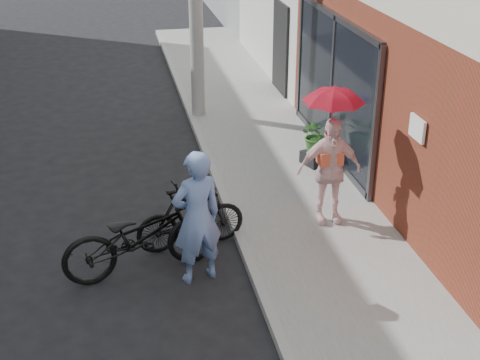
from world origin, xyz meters
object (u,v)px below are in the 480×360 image
object	(u,v)px
officer	(197,218)
planter	(316,158)
bike_left	(141,236)
bike_right	(191,218)
kimono_woman	(329,171)

from	to	relation	value
officer	planter	distance (m)	3.96
bike_left	planter	xyz separation A→B (m)	(3.22, 2.69, -0.32)
officer	bike_right	xyz separation A→B (m)	(0.01, 0.81, -0.44)
bike_left	kimono_woman	bearing A→B (deg)	-87.77
officer	planter	xyz separation A→B (m)	(2.52, 2.98, -0.67)
officer	bike_right	distance (m)	0.92
officer	planter	size ratio (longest dim) A/B	4.34
bike_left	planter	distance (m)	4.20
officer	bike_left	world-z (taller)	officer
bike_right	bike_left	bearing A→B (deg)	117.35
bike_left	bike_right	world-z (taller)	bike_left
kimono_woman	planter	world-z (taller)	kimono_woman
kimono_woman	bike_left	bearing A→B (deg)	-162.50
officer	bike_left	xyz separation A→B (m)	(-0.70, 0.29, -0.35)
officer	kimono_woman	distance (m)	2.28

